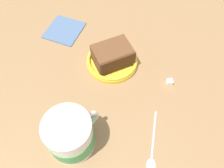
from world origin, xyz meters
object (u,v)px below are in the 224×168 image
at_px(folded_napkin, 64,30).
at_px(sugar_cube, 170,82).
at_px(small_plate, 112,61).
at_px(tea_mug, 70,135).
at_px(cake_slice, 113,55).
at_px(teaspoon, 152,153).

relative_size(folded_napkin, sugar_cube, 7.22).
bearing_deg(small_plate, sugar_cube, 107.66).
relative_size(tea_mug, sugar_cube, 8.74).
relative_size(cake_slice, tea_mug, 0.94).
height_order(tea_mug, sugar_cube, tea_mug).
height_order(small_plate, tea_mug, tea_mug).
bearing_deg(folded_napkin, tea_mug, 51.88).
xyz_separation_m(cake_slice, sugar_cube, (-0.05, 0.15, -0.03)).
bearing_deg(cake_slice, folded_napkin, -88.47).
distance_m(cake_slice, folded_napkin, 0.19).
bearing_deg(folded_napkin, small_plate, 91.88).
relative_size(tea_mug, folded_napkin, 1.21).
distance_m(cake_slice, sugar_cube, 0.16).
xyz_separation_m(folded_napkin, sugar_cube, (-0.05, 0.34, 0.00)).
height_order(small_plate, cake_slice, cake_slice).
distance_m(tea_mug, sugar_cube, 0.28).
bearing_deg(teaspoon, tea_mug, -55.54).
height_order(small_plate, folded_napkin, small_plate).
bearing_deg(teaspoon, folded_napkin, -105.74).
distance_m(small_plate, sugar_cube, 0.16).
bearing_deg(sugar_cube, tea_mug, -13.96).
bearing_deg(tea_mug, small_plate, -158.82).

